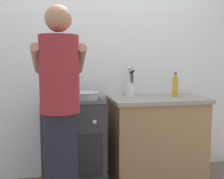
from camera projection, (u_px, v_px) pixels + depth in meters
The scene contains 8 objects.
back_wall at pixel (118, 64), 3.08m from camera, with size 3.20×0.10×2.50m.
countertop at pixel (157, 138), 2.90m from camera, with size 1.00×0.60×0.90m.
stove_range at pixel (73, 144), 2.72m from camera, with size 0.60×0.62×0.90m.
pot at pixel (58, 94), 2.66m from camera, with size 0.28×0.21×0.11m.
mixing_bowl at pixel (86, 95), 2.70m from camera, with size 0.26×0.26×0.08m.
utensil_crock at pixel (131, 87), 2.98m from camera, with size 0.10×0.10×0.33m.
oil_bottle at pixel (175, 86), 2.91m from camera, with size 0.06×0.06×0.26m.
person at pixel (60, 117), 2.05m from camera, with size 0.41×0.50×1.70m.
Camera 1 is at (-0.50, -2.52, 1.29)m, focal length 42.91 mm.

